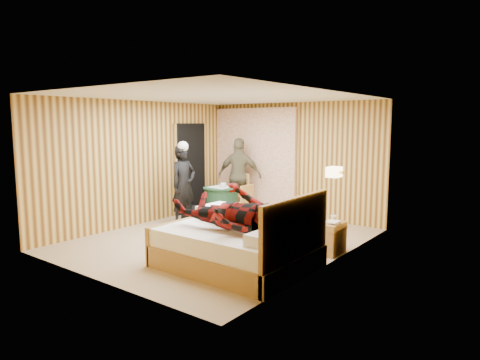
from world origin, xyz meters
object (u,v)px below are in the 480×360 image
Objects in this scene: duffel_bag at (196,215)px; chair_far at (240,190)px; man_on_bed at (231,201)px; round_table at (221,202)px; chair_near at (244,202)px; bed at (240,244)px; nightstand at (330,237)px; wall_lamp at (334,172)px; woman_standing at (184,185)px; man_at_table at (240,176)px.

chair_far is at bearing 75.40° from duffel_bag.
man_on_bed reaches higher than chair_far.
chair_near reaches higher than round_table.
bed reaches higher than nightstand.
wall_lamp is at bearing 11.73° from nightstand.
nightstand is at bearing -168.27° from wall_lamp.
chair_near is 0.51× the size of woman_standing.
round_table is 0.48× the size of woman_standing.
nightstand is 2.36m from chair_near.
wall_lamp is 3.40m from duffel_bag.
woman_standing is 2.99m from man_on_bed.
nightstand is at bearing 77.92° from chair_near.
woman_standing reaches higher than chair_near.
chair_far is 1.31m from duffel_bag.
round_table is at bearing -10.58° from woman_standing.
duffel_bag is at bearing 175.03° from wall_lamp.
wall_lamp reaches higher than duffel_bag.
chair_near is at bearing 162.37° from nightstand.
round_table reaches higher than duffel_bag.
man_on_bed reaches higher than duffel_bag.
chair_far is at bearing -5.30° from woman_standing.
nightstand is 1.89m from man_on_bed.
woman_standing is at bearing -78.62° from chair_far.
bed is 2.63× the size of round_table.
woman_standing is at bearing 58.69° from man_at_table.
chair_far is at bearing 125.62° from man_on_bed.
man_at_table reaches higher than chair_far.
bed is 1.19× the size of man_at_table.
round_table is 0.65m from chair_far.
duffel_bag is at bearing 174.80° from nightstand.
woman_standing is at bearing 147.43° from man_on_bed.
duffel_bag is at bearing 142.27° from man_on_bed.
man_at_table is (-2.23, 2.92, 0.54)m from bed.
round_table reaches higher than nightstand.
woman_standing is (-0.25, -0.89, 0.46)m from round_table.
nightstand reaches higher than duffel_bag.
man_at_table is (-0.03, 0.03, 0.32)m from chair_far.
man_at_table is at bearing 90.00° from round_table.
nightstand is 3.13m from round_table.
chair_near is (-2.28, 0.70, -0.82)m from wall_lamp.
round_table is at bearing 163.48° from wall_lamp.
man_at_table is 3.88m from man_on_bed.
round_table is 0.44× the size of man_on_bed.
man_at_table reaches higher than wall_lamp.
wall_lamp is 3.32m from woman_standing.
nightstand is at bearing -11.31° from duffel_bag.
man_at_table is (0.00, 0.65, 0.51)m from round_table.
man_at_table is at bearing 76.98° from duffel_bag.
wall_lamp is 0.15× the size of man_on_bed.
nightstand is 3.34m from chair_far.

